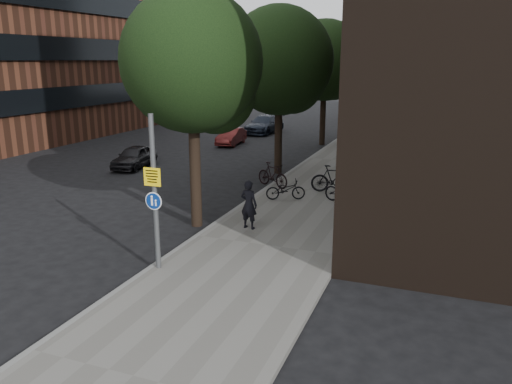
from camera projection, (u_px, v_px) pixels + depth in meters
The scene contains 15 objects.
ground at pixel (207, 296), 11.65m from camera, with size 120.00×120.00×0.00m, color black.
sidewalk at pixel (320, 192), 20.58m from camera, with size 4.50×60.00×0.12m, color slate.
curb_edge at pixel (269, 187), 21.35m from camera, with size 0.15×60.00×0.13m, color slate.
street_tree_near at pixel (196, 68), 15.40m from camera, with size 4.40×4.40×7.50m.
street_tree_mid at pixel (282, 65), 23.07m from camera, with size 5.00×5.00×7.80m.
street_tree_far at pixel (326, 63), 31.19m from camera, with size 5.00×5.00×7.80m.
signpost at pixel (155, 193), 12.47m from camera, with size 0.46×0.13×3.98m.
pedestrian at pixel (249, 204), 15.79m from camera, with size 0.57×0.38×1.58m, color black.
parked_bike_facade_near at pixel (345, 191), 18.65m from camera, with size 0.60×1.72×0.90m, color black.
parked_bike_facade_far at pixel (334, 179), 20.21m from camera, with size 0.52×1.85×1.11m, color black.
parked_bike_curb_near at pixel (286, 190), 19.15m from camera, with size 0.53×1.51×0.79m, color black.
parked_bike_curb_far at pixel (273, 175), 21.03m from camera, with size 0.49×1.73×1.04m, color black.
parked_car_near at pixel (134, 157), 25.38m from camera, with size 1.32×3.27×1.11m, color black.
parked_car_mid at pixel (231, 136), 32.24m from camera, with size 1.12×3.22×1.06m, color maroon.
parked_car_far at pixel (265, 124), 37.34m from camera, with size 1.83×4.50×1.31m, color #1A212F.
Camera 1 is at (4.87, -9.52, 5.35)m, focal length 35.00 mm.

